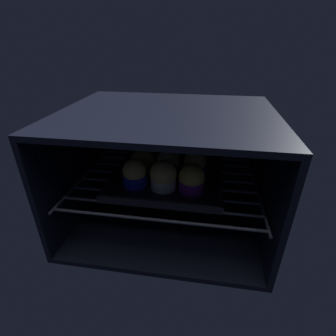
% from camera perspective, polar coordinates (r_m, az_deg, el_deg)
% --- Properties ---
extents(oven_cavity, '(0.59, 0.47, 0.37)m').
position_cam_1_polar(oven_cavity, '(0.81, 0.29, 0.70)').
color(oven_cavity, black).
rests_on(oven_cavity, ground).
extents(oven_rack, '(0.55, 0.42, 0.01)m').
position_cam_1_polar(oven_rack, '(0.79, -0.18, -2.91)').
color(oven_rack, '#444756').
rests_on(oven_rack, oven_cavity).
extents(baking_tray, '(0.33, 0.33, 0.02)m').
position_cam_1_polar(baking_tray, '(0.79, -0.00, -1.65)').
color(baking_tray, black).
rests_on(baking_tray, oven_rack).
extents(muffin_row0_col0, '(0.07, 0.07, 0.08)m').
position_cam_1_polar(muffin_row0_col0, '(0.72, -7.53, -1.31)').
color(muffin_row0_col0, '#1928B7').
rests_on(muffin_row0_col0, baking_tray).
extents(muffin_row0_col1, '(0.08, 0.08, 0.09)m').
position_cam_1_polar(muffin_row0_col1, '(0.70, -1.00, -1.85)').
color(muffin_row0_col1, silver).
rests_on(muffin_row0_col1, baking_tray).
extents(muffin_row0_col2, '(0.07, 0.07, 0.08)m').
position_cam_1_polar(muffin_row0_col2, '(0.69, 5.41, -2.58)').
color(muffin_row0_col2, '#7A238C').
rests_on(muffin_row0_col2, baking_tray).
extents(muffin_row1_col0, '(0.07, 0.07, 0.08)m').
position_cam_1_polar(muffin_row1_col0, '(0.79, -5.65, 1.47)').
color(muffin_row1_col0, red).
rests_on(muffin_row1_col0, baking_tray).
extents(muffin_row1_col1, '(0.08, 0.08, 0.08)m').
position_cam_1_polar(muffin_row1_col1, '(0.78, -0.16, 1.03)').
color(muffin_row1_col1, red).
rests_on(muffin_row1_col1, baking_tray).
extents(muffin_row1_col2, '(0.07, 0.07, 0.08)m').
position_cam_1_polar(muffin_row1_col2, '(0.77, 6.09, 0.83)').
color(muffin_row1_col2, '#1928B7').
rests_on(muffin_row1_col2, baking_tray).
extents(muffin_row2_col0, '(0.08, 0.08, 0.09)m').
position_cam_1_polar(muffin_row2_col0, '(0.86, -4.73, 4.04)').
color(muffin_row2_col0, '#1928B7').
rests_on(muffin_row2_col0, baking_tray).
extents(muffin_row2_col1, '(0.07, 0.07, 0.07)m').
position_cam_1_polar(muffin_row2_col1, '(0.85, 0.89, 3.21)').
color(muffin_row2_col1, '#1928B7').
rests_on(muffin_row2_col1, baking_tray).
extents(muffin_row2_col2, '(0.08, 0.08, 0.08)m').
position_cam_1_polar(muffin_row2_col2, '(0.84, 6.45, 3.04)').
color(muffin_row2_col2, '#7A238C').
rests_on(muffin_row2_col2, baking_tray).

